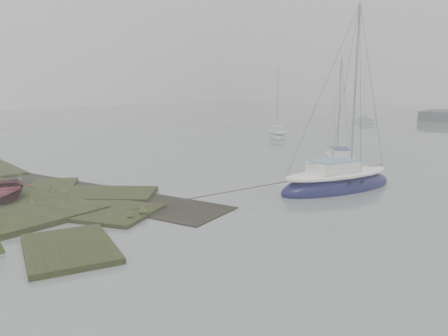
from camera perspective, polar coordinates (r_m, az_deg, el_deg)
ground at (r=39.64m, az=19.88°, el=2.94°), size 160.00×160.00×0.00m
sailboat_main at (r=21.63m, az=14.56°, el=-1.96°), size 4.55×6.92×9.31m
sailboat_white at (r=28.30m, az=14.81°, el=0.81°), size 4.23×5.09×7.12m
sailboat_far_a at (r=42.68m, az=6.99°, el=4.30°), size 4.22×5.08×7.10m
sailboat_far_c at (r=63.00m, az=17.97°, el=5.87°), size 4.69×3.79×6.51m
dinghy at (r=20.65m, az=-26.96°, el=-2.58°), size 4.16×3.81×0.70m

